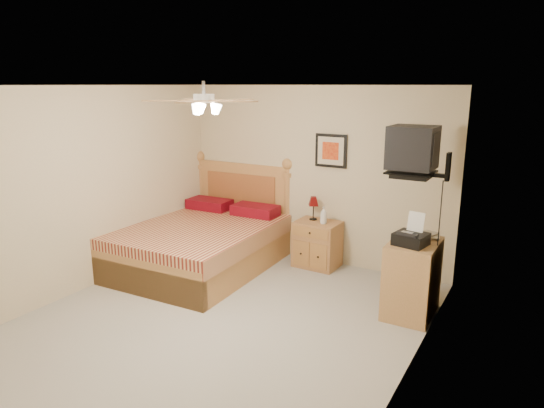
% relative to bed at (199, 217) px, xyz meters
% --- Properties ---
extents(floor, '(4.50, 4.50, 0.00)m').
position_rel_bed_xyz_m(floor, '(1.18, -1.12, -0.74)').
color(floor, '#A09B90').
rests_on(floor, ground).
extents(ceiling, '(4.00, 4.50, 0.04)m').
position_rel_bed_xyz_m(ceiling, '(1.18, -1.12, 1.76)').
color(ceiling, white).
rests_on(ceiling, ground).
extents(wall_back, '(4.00, 0.04, 2.50)m').
position_rel_bed_xyz_m(wall_back, '(1.18, 1.13, 0.51)').
color(wall_back, beige).
rests_on(wall_back, ground).
extents(wall_front, '(4.00, 0.04, 2.50)m').
position_rel_bed_xyz_m(wall_front, '(1.18, -3.37, 0.51)').
color(wall_front, beige).
rests_on(wall_front, ground).
extents(wall_left, '(0.04, 4.50, 2.50)m').
position_rel_bed_xyz_m(wall_left, '(-0.82, -1.12, 0.51)').
color(wall_left, beige).
rests_on(wall_left, ground).
extents(wall_right, '(0.04, 4.50, 2.50)m').
position_rel_bed_xyz_m(wall_right, '(3.18, -1.12, 0.51)').
color(wall_right, beige).
rests_on(wall_right, ground).
extents(bed, '(1.82, 2.34, 1.47)m').
position_rel_bed_xyz_m(bed, '(0.00, 0.00, 0.00)').
color(bed, '#C57E4A').
rests_on(bed, ground).
extents(nightstand, '(0.61, 0.46, 0.65)m').
position_rel_bed_xyz_m(nightstand, '(1.38, 0.88, -0.41)').
color(nightstand, '#9E5F37').
rests_on(nightstand, ground).
extents(table_lamp, '(0.22, 0.22, 0.33)m').
position_rel_bed_xyz_m(table_lamp, '(1.28, 0.95, 0.08)').
color(table_lamp, '#560606').
rests_on(table_lamp, nightstand).
extents(lotion_bottle, '(0.10, 0.10, 0.24)m').
position_rel_bed_xyz_m(lotion_bottle, '(1.49, 0.84, 0.04)').
color(lotion_bottle, white).
rests_on(lotion_bottle, nightstand).
extents(framed_picture, '(0.46, 0.04, 0.46)m').
position_rel_bed_xyz_m(framed_picture, '(1.45, 1.11, 0.88)').
color(framed_picture, black).
rests_on(framed_picture, wall_back).
extents(dresser, '(0.50, 0.72, 0.85)m').
position_rel_bed_xyz_m(dresser, '(2.91, 0.07, -0.31)').
color(dresser, '#A17B42').
rests_on(dresser, ground).
extents(fax_machine, '(0.37, 0.39, 0.34)m').
position_rel_bed_xyz_m(fax_machine, '(2.90, -0.05, 0.28)').
color(fax_machine, black).
rests_on(fax_machine, dresser).
extents(magazine_lower, '(0.27, 0.32, 0.03)m').
position_rel_bed_xyz_m(magazine_lower, '(2.90, 0.33, 0.12)').
color(magazine_lower, beige).
rests_on(magazine_lower, dresser).
extents(magazine_upper, '(0.24, 0.28, 0.02)m').
position_rel_bed_xyz_m(magazine_upper, '(2.91, 0.35, 0.15)').
color(magazine_upper, gray).
rests_on(magazine_upper, magazine_lower).
extents(wall_tv, '(0.56, 0.46, 0.58)m').
position_rel_bed_xyz_m(wall_tv, '(2.93, 0.22, 1.07)').
color(wall_tv, black).
rests_on(wall_tv, wall_right).
extents(ceiling_fan, '(1.14, 1.14, 0.28)m').
position_rel_bed_xyz_m(ceiling_fan, '(1.18, -1.32, 1.62)').
color(ceiling_fan, white).
rests_on(ceiling_fan, ceiling).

